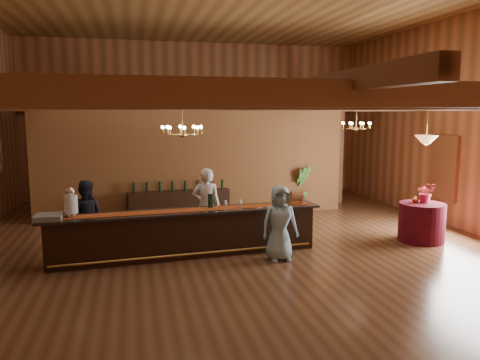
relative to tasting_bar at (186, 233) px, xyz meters
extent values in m
plane|color=brown|center=(1.21, 0.36, -0.50)|extent=(14.00, 14.00, 0.00)
cube|color=#BF794E|center=(1.21, 7.36, 2.25)|extent=(12.00, 0.10, 5.50)
cube|color=#BF794E|center=(1.21, -6.64, 2.25)|extent=(12.00, 0.10, 5.50)
cube|color=#BF794E|center=(7.21, 0.36, 2.25)|extent=(0.10, 14.00, 5.50)
cube|color=brown|center=(1.21, -5.14, 2.70)|extent=(11.90, 0.20, 0.28)
cube|color=brown|center=(1.21, -2.64, 2.70)|extent=(11.90, 0.20, 0.28)
cube|color=brown|center=(1.21, -0.14, 2.70)|extent=(11.90, 0.20, 0.28)
cube|color=brown|center=(1.21, 2.36, 2.70)|extent=(11.90, 0.20, 0.28)
cube|color=brown|center=(1.21, 4.86, 2.70)|extent=(11.90, 0.20, 0.28)
cube|color=brown|center=(1.21, 7.16, 2.70)|extent=(11.90, 0.20, 0.28)
cube|color=brown|center=(-3.29, 0.36, 2.84)|extent=(0.18, 13.90, 0.22)
cube|color=brown|center=(1.21, 0.36, 2.84)|extent=(0.18, 13.90, 0.22)
cube|color=brown|center=(5.71, 0.36, 2.84)|extent=(0.18, 13.90, 0.22)
cube|color=brown|center=(-3.29, 4.86, 1.10)|extent=(0.20, 0.20, 3.20)
cube|color=brown|center=(5.71, 4.86, 1.10)|extent=(0.20, 0.20, 3.20)
cube|color=brown|center=(0.71, 3.86, 1.05)|extent=(9.00, 0.18, 3.10)
cube|color=white|center=(7.16, 1.36, 1.05)|extent=(0.12, 1.05, 1.75)
cube|color=black|center=(2.21, 5.86, 0.05)|extent=(1.20, 0.60, 1.10)
cube|color=#9E542A|center=(-0.79, 5.86, 0.00)|extent=(1.00, 0.60, 1.00)
cube|color=black|center=(0.00, 0.00, -0.03)|extent=(5.62, 1.03, 0.93)
cube|color=black|center=(0.00, 0.00, 0.46)|extent=(5.91, 1.17, 0.05)
cube|color=maroon|center=(0.00, 0.00, 0.49)|extent=(5.51, 0.79, 0.01)
cylinder|color=gold|center=(0.00, -0.37, -0.36)|extent=(5.39, 0.46, 0.05)
cylinder|color=silver|center=(-2.26, -0.13, 0.52)|extent=(0.18, 0.18, 0.08)
cylinder|color=silver|center=(-2.26, -0.13, 0.74)|extent=(0.26, 0.26, 0.36)
sphere|color=silver|center=(-2.26, -0.13, 0.99)|extent=(0.18, 0.18, 0.18)
cube|color=gray|center=(-2.66, -0.25, 0.53)|extent=(0.50, 0.50, 0.10)
cube|color=#9E542A|center=(2.34, 0.14, 0.63)|extent=(0.06, 0.06, 0.30)
cube|color=#9E542A|center=(2.62, 0.14, 0.63)|extent=(0.06, 0.06, 0.30)
cylinder|color=#9E542A|center=(2.48, 0.14, 0.66)|extent=(0.24, 0.24, 0.24)
cylinder|color=black|center=(0.53, 0.15, 0.63)|extent=(0.07, 0.07, 0.30)
cylinder|color=black|center=(0.54, 0.15, 0.63)|extent=(0.07, 0.07, 0.30)
cylinder|color=black|center=(0.57, 0.16, 0.63)|extent=(0.07, 0.07, 0.30)
cube|color=black|center=(0.20, 3.56, -0.09)|extent=(2.94, 0.87, 0.82)
cylinder|color=#57091C|center=(5.54, -0.10, -0.04)|extent=(1.05, 1.05, 0.91)
cylinder|color=gold|center=(-0.07, -0.23, 2.39)|extent=(0.02, 0.02, 0.62)
sphere|color=gold|center=(-0.07, -0.23, 2.08)|extent=(0.12, 0.12, 0.12)
torus|color=gold|center=(-0.07, -0.23, 2.18)|extent=(0.80, 0.80, 0.04)
cylinder|color=gold|center=(4.89, 2.10, 2.39)|extent=(0.02, 0.02, 0.62)
sphere|color=gold|center=(4.89, 2.10, 2.09)|extent=(0.12, 0.12, 0.12)
torus|color=gold|center=(4.89, 2.10, 2.19)|extent=(0.80, 0.80, 0.04)
cylinder|color=gold|center=(5.54, -0.10, 2.30)|extent=(0.02, 0.02, 0.80)
cone|color=#CC813A|center=(5.54, -0.10, 1.90)|extent=(0.52, 0.52, 0.20)
imported|color=silver|center=(0.55, 0.77, 0.39)|extent=(0.71, 0.52, 1.78)
imported|color=#1E1F2C|center=(-2.10, 0.81, 0.29)|extent=(0.83, 0.68, 1.58)
imported|color=#8AB7C7|center=(1.84, -0.71, 0.28)|extent=(0.77, 0.51, 1.55)
imported|color=#3E792F|center=(3.94, 3.82, 0.20)|extent=(0.83, 0.69, 1.40)
imported|color=#D02748|center=(5.66, -0.03, 0.65)|extent=(0.54, 0.50, 0.48)
imported|color=gold|center=(5.43, 0.03, 0.55)|extent=(0.19, 0.19, 0.28)
camera|label=1|loc=(-1.05, -9.62, 2.50)|focal=35.00mm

